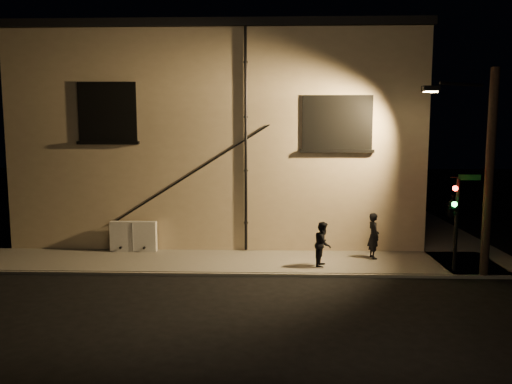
{
  "coord_description": "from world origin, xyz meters",
  "views": [
    {
      "loc": [
        -0.82,
        -15.77,
        4.73
      ],
      "look_at": [
        -1.38,
        1.8,
        2.53
      ],
      "focal_mm": 35.0,
      "sensor_mm": 36.0,
      "label": 1
    }
  ],
  "objects_px": {
    "pedestrian_a": "(374,236)",
    "traffic_signal": "(452,207)",
    "utility_cabinet": "(134,236)",
    "streetlamp_pole": "(485,167)",
    "pedestrian_b": "(323,244)"
  },
  "relations": [
    {
      "from": "utility_cabinet",
      "to": "streetlamp_pole",
      "type": "xyz_separation_m",
      "value": [
        11.98,
        -2.57,
        2.87
      ]
    },
    {
      "from": "pedestrian_b",
      "to": "traffic_signal",
      "type": "bearing_deg",
      "value": -83.96
    },
    {
      "from": "utility_cabinet",
      "to": "traffic_signal",
      "type": "xyz_separation_m",
      "value": [
        11.06,
        -2.45,
        1.56
      ]
    },
    {
      "from": "utility_cabinet",
      "to": "pedestrian_a",
      "type": "bearing_deg",
      "value": -4.96
    },
    {
      "from": "pedestrian_a",
      "to": "traffic_signal",
      "type": "height_order",
      "value": "traffic_signal"
    },
    {
      "from": "utility_cabinet",
      "to": "pedestrian_a",
      "type": "height_order",
      "value": "pedestrian_a"
    },
    {
      "from": "pedestrian_a",
      "to": "utility_cabinet",
      "type": "bearing_deg",
      "value": 73.78
    },
    {
      "from": "traffic_signal",
      "to": "streetlamp_pole",
      "type": "xyz_separation_m",
      "value": [
        0.92,
        -0.12,
        1.31
      ]
    },
    {
      "from": "utility_cabinet",
      "to": "pedestrian_b",
      "type": "bearing_deg",
      "value": -14.75
    },
    {
      "from": "pedestrian_b",
      "to": "traffic_signal",
      "type": "height_order",
      "value": "traffic_signal"
    },
    {
      "from": "traffic_signal",
      "to": "streetlamp_pole",
      "type": "bearing_deg",
      "value": -7.23
    },
    {
      "from": "utility_cabinet",
      "to": "traffic_signal",
      "type": "bearing_deg",
      "value": -12.49
    },
    {
      "from": "pedestrian_b",
      "to": "streetlamp_pole",
      "type": "relative_size",
      "value": 0.23
    },
    {
      "from": "pedestrian_a",
      "to": "traffic_signal",
      "type": "relative_size",
      "value": 0.52
    },
    {
      "from": "pedestrian_b",
      "to": "streetlamp_pole",
      "type": "distance_m",
      "value": 5.7
    }
  ]
}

